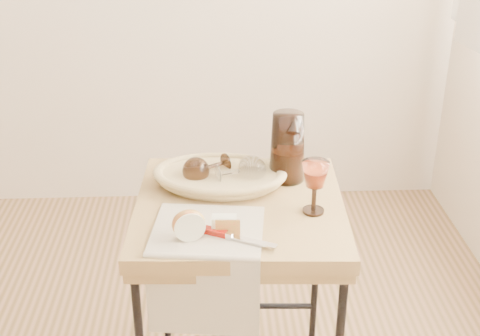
{
  "coord_description": "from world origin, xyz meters",
  "views": [
    {
      "loc": [
        0.61,
        -1.3,
        1.66
      ],
      "look_at": [
        0.68,
        0.31,
        0.88
      ],
      "focal_mm": 48.54,
      "sensor_mm": 36.0,
      "label": 1
    }
  ],
  "objects_px": {
    "goblet_lying_a": "(209,167)",
    "side_table": "(240,309)",
    "goblet_lying_b": "(237,171)",
    "bread_basket": "(220,178)",
    "wine_goblet": "(315,187)",
    "tea_towel": "(208,230)",
    "pitcher": "(287,147)",
    "apple_half": "(188,224)",
    "table_knife": "(233,236)"
  },
  "relations": [
    {
      "from": "tea_towel",
      "to": "apple_half",
      "type": "xyz_separation_m",
      "value": [
        -0.05,
        -0.04,
        0.04
      ]
    },
    {
      "from": "goblet_lying_a",
      "to": "wine_goblet",
      "type": "height_order",
      "value": "wine_goblet"
    },
    {
      "from": "goblet_lying_a",
      "to": "pitcher",
      "type": "height_order",
      "value": "pitcher"
    },
    {
      "from": "side_table",
      "to": "wine_goblet",
      "type": "distance_m",
      "value": 0.51
    },
    {
      "from": "pitcher",
      "to": "apple_half",
      "type": "bearing_deg",
      "value": -118.19
    },
    {
      "from": "bread_basket",
      "to": "pitcher",
      "type": "bearing_deg",
      "value": 16.16
    },
    {
      "from": "goblet_lying_b",
      "to": "pitcher",
      "type": "relative_size",
      "value": 0.55
    },
    {
      "from": "goblet_lying_b",
      "to": "apple_half",
      "type": "relative_size",
      "value": 1.58
    },
    {
      "from": "pitcher",
      "to": "apple_half",
      "type": "distance_m",
      "value": 0.45
    },
    {
      "from": "tea_towel",
      "to": "goblet_lying_b",
      "type": "xyz_separation_m",
      "value": [
        0.09,
        0.24,
        0.05
      ]
    },
    {
      "from": "bread_basket",
      "to": "wine_goblet",
      "type": "height_order",
      "value": "wine_goblet"
    },
    {
      "from": "pitcher",
      "to": "tea_towel",
      "type": "bearing_deg",
      "value": -116.26
    },
    {
      "from": "bread_basket",
      "to": "goblet_lying_a",
      "type": "relative_size",
      "value": 2.66
    },
    {
      "from": "pitcher",
      "to": "wine_goblet",
      "type": "relative_size",
      "value": 1.62
    },
    {
      "from": "goblet_lying_a",
      "to": "wine_goblet",
      "type": "xyz_separation_m",
      "value": [
        0.29,
        -0.19,
        0.02
      ]
    },
    {
      "from": "side_table",
      "to": "table_knife",
      "type": "distance_m",
      "value": 0.44
    },
    {
      "from": "goblet_lying_a",
      "to": "table_knife",
      "type": "xyz_separation_m",
      "value": [
        0.06,
        -0.33,
        -0.04
      ]
    },
    {
      "from": "goblet_lying_b",
      "to": "pitcher",
      "type": "distance_m",
      "value": 0.17
    },
    {
      "from": "side_table",
      "to": "tea_towel",
      "type": "distance_m",
      "value": 0.42
    },
    {
      "from": "tea_towel",
      "to": "pitcher",
      "type": "distance_m",
      "value": 0.4
    },
    {
      "from": "bread_basket",
      "to": "table_knife",
      "type": "height_order",
      "value": "bread_basket"
    },
    {
      "from": "tea_towel",
      "to": "pitcher",
      "type": "bearing_deg",
      "value": 57.66
    },
    {
      "from": "tea_towel",
      "to": "wine_goblet",
      "type": "bearing_deg",
      "value": 23.41
    },
    {
      "from": "bread_basket",
      "to": "pitcher",
      "type": "relative_size",
      "value": 1.4
    },
    {
      "from": "bread_basket",
      "to": "wine_goblet",
      "type": "relative_size",
      "value": 2.28
    },
    {
      "from": "bread_basket",
      "to": "goblet_lying_a",
      "type": "bearing_deg",
      "value": 160.24
    },
    {
      "from": "table_knife",
      "to": "apple_half",
      "type": "bearing_deg",
      "value": -160.34
    },
    {
      "from": "tea_towel",
      "to": "bread_basket",
      "type": "xyz_separation_m",
      "value": [
        0.04,
        0.27,
        0.02
      ]
    },
    {
      "from": "goblet_lying_a",
      "to": "goblet_lying_b",
      "type": "bearing_deg",
      "value": 125.56
    },
    {
      "from": "wine_goblet",
      "to": "bread_basket",
      "type": "bearing_deg",
      "value": 145.64
    },
    {
      "from": "pitcher",
      "to": "apple_half",
      "type": "xyz_separation_m",
      "value": [
        -0.29,
        -0.34,
        -0.06
      ]
    },
    {
      "from": "goblet_lying_b",
      "to": "table_knife",
      "type": "relative_size",
      "value": 0.63
    },
    {
      "from": "tea_towel",
      "to": "table_knife",
      "type": "relative_size",
      "value": 1.33
    },
    {
      "from": "goblet_lying_a",
      "to": "side_table",
      "type": "bearing_deg",
      "value": 93.28
    },
    {
      "from": "goblet_lying_a",
      "to": "table_knife",
      "type": "height_order",
      "value": "goblet_lying_a"
    },
    {
      "from": "table_knife",
      "to": "goblet_lying_a",
      "type": "bearing_deg",
      "value": 126.31
    },
    {
      "from": "side_table",
      "to": "apple_half",
      "type": "bearing_deg",
      "value": -126.7
    },
    {
      "from": "goblet_lying_b",
      "to": "table_knife",
      "type": "distance_m",
      "value": 0.3
    },
    {
      "from": "side_table",
      "to": "goblet_lying_a",
      "type": "bearing_deg",
      "value": 124.08
    },
    {
      "from": "side_table",
      "to": "goblet_lying_a",
      "type": "distance_m",
      "value": 0.46
    },
    {
      "from": "apple_half",
      "to": "goblet_lying_b",
      "type": "bearing_deg",
      "value": 51.61
    },
    {
      "from": "side_table",
      "to": "bread_basket",
      "type": "bearing_deg",
      "value": 116.11
    },
    {
      "from": "tea_towel",
      "to": "apple_half",
      "type": "bearing_deg",
      "value": -136.63
    },
    {
      "from": "goblet_lying_a",
      "to": "goblet_lying_b",
      "type": "distance_m",
      "value": 0.09
    },
    {
      "from": "wine_goblet",
      "to": "apple_half",
      "type": "distance_m",
      "value": 0.37
    },
    {
      "from": "goblet_lying_b",
      "to": "apple_half",
      "type": "bearing_deg",
      "value": -130.38
    },
    {
      "from": "tea_towel",
      "to": "wine_goblet",
      "type": "distance_m",
      "value": 0.32
    },
    {
      "from": "goblet_lying_b",
      "to": "wine_goblet",
      "type": "xyz_separation_m",
      "value": [
        0.21,
        -0.16,
        0.02
      ]
    },
    {
      "from": "bread_basket",
      "to": "table_knife",
      "type": "xyz_separation_m",
      "value": [
        0.03,
        -0.31,
        -0.01
      ]
    },
    {
      "from": "tea_towel",
      "to": "bread_basket",
      "type": "distance_m",
      "value": 0.27
    }
  ]
}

